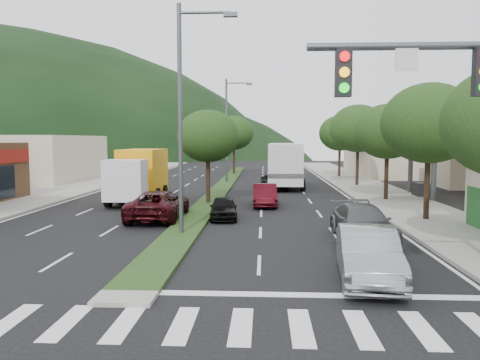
# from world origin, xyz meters

# --- Properties ---
(ground) EXTENTS (160.00, 160.00, 0.00)m
(ground) POSITION_xyz_m (0.00, 0.00, 0.00)
(ground) COLOR black
(ground) RESTS_ON ground
(sidewalk_right) EXTENTS (5.00, 90.00, 0.15)m
(sidewalk_right) POSITION_xyz_m (12.50, 25.00, 0.07)
(sidewalk_right) COLOR gray
(sidewalk_right) RESTS_ON ground
(sidewalk_left) EXTENTS (6.00, 90.00, 0.15)m
(sidewalk_left) POSITION_xyz_m (-13.00, 25.00, 0.07)
(sidewalk_left) COLOR gray
(sidewalk_left) RESTS_ON ground
(median) EXTENTS (1.60, 56.00, 0.12)m
(median) POSITION_xyz_m (0.00, 28.00, 0.06)
(median) COLOR #1E3112
(median) RESTS_ON ground
(crosswalk) EXTENTS (19.00, 2.20, 0.01)m
(crosswalk) POSITION_xyz_m (0.00, -2.00, 0.01)
(crosswalk) COLOR silver
(crosswalk) RESTS_ON ground
(gas_canopy) EXTENTS (12.20, 8.20, 5.25)m
(gas_canopy) POSITION_xyz_m (19.00, 22.00, 4.65)
(gas_canopy) COLOR silver
(gas_canopy) RESTS_ON ground
(bldg_left_far) EXTENTS (9.00, 14.00, 4.60)m
(bldg_left_far) POSITION_xyz_m (-19.00, 34.00, 2.30)
(bldg_left_far) COLOR beige
(bldg_left_far) RESTS_ON ground
(bldg_right_far) EXTENTS (10.00, 16.00, 5.20)m
(bldg_right_far) POSITION_xyz_m (19.50, 44.00, 2.60)
(bldg_right_far) COLOR beige
(bldg_right_far) RESTS_ON ground
(tree_r_b) EXTENTS (4.80, 4.80, 6.94)m
(tree_r_b) POSITION_xyz_m (12.00, 12.00, 5.04)
(tree_r_b) COLOR black
(tree_r_b) RESTS_ON sidewalk_right
(tree_r_c) EXTENTS (4.40, 4.40, 6.48)m
(tree_r_c) POSITION_xyz_m (12.00, 20.00, 4.75)
(tree_r_c) COLOR black
(tree_r_c) RESTS_ON sidewalk_right
(tree_r_d) EXTENTS (5.00, 5.00, 7.17)m
(tree_r_d) POSITION_xyz_m (12.00, 30.00, 5.18)
(tree_r_d) COLOR black
(tree_r_d) RESTS_ON sidewalk_right
(tree_r_e) EXTENTS (4.60, 4.60, 6.71)m
(tree_r_e) POSITION_xyz_m (12.00, 40.00, 4.89)
(tree_r_e) COLOR black
(tree_r_e) RESTS_ON sidewalk_right
(tree_med_near) EXTENTS (4.00, 4.00, 6.02)m
(tree_med_near) POSITION_xyz_m (0.00, 18.00, 4.43)
(tree_med_near) COLOR black
(tree_med_near) RESTS_ON median
(tree_med_far) EXTENTS (4.80, 4.80, 6.94)m
(tree_med_far) POSITION_xyz_m (0.00, 44.00, 5.01)
(tree_med_far) COLOR black
(tree_med_far) RESTS_ON median
(streetlight_near) EXTENTS (2.60, 0.25, 10.00)m
(streetlight_near) POSITION_xyz_m (0.21, 8.00, 5.58)
(streetlight_near) COLOR #47494C
(streetlight_near) RESTS_ON ground
(streetlight_mid) EXTENTS (2.60, 0.25, 10.00)m
(streetlight_mid) POSITION_xyz_m (0.21, 33.00, 5.58)
(streetlight_mid) COLOR #47494C
(streetlight_mid) RESTS_ON ground
(sedan_silver) EXTENTS (2.14, 4.93, 1.58)m
(sedan_silver) POSITION_xyz_m (6.78, 1.70, 0.79)
(sedan_silver) COLOR #929499
(sedan_silver) RESTS_ON ground
(suv_maroon) EXTENTS (2.61, 5.58, 1.54)m
(suv_maroon) POSITION_xyz_m (-1.91, 11.96, 0.77)
(suv_maroon) COLOR #330B0E
(suv_maroon) RESTS_ON ground
(car_queue_a) EXTENTS (1.68, 3.58, 1.19)m
(car_queue_a) POSITION_xyz_m (1.50, 12.26, 0.59)
(car_queue_a) COLOR black
(car_queue_a) RESTS_ON ground
(car_queue_b) EXTENTS (2.30, 5.19, 1.48)m
(car_queue_b) POSITION_xyz_m (7.78, 7.26, 0.74)
(car_queue_b) COLOR #4D4E52
(car_queue_b) RESTS_ON ground
(car_queue_c) EXTENTS (1.54, 4.26, 1.40)m
(car_queue_c) POSITION_xyz_m (3.72, 17.26, 0.70)
(car_queue_c) COLOR #430B12
(car_queue_c) RESTS_ON ground
(car_queue_d) EXTENTS (2.26, 4.90, 1.36)m
(car_queue_d) POSITION_xyz_m (4.50, 26.84, 0.68)
(car_queue_d) COLOR black
(car_queue_d) RESTS_ON ground
(box_truck) EXTENTS (2.90, 7.22, 3.54)m
(box_truck) POSITION_xyz_m (-4.76, 18.85, 1.68)
(box_truck) COLOR silver
(box_truck) RESTS_ON ground
(motorhome) EXTENTS (3.44, 10.12, 3.85)m
(motorhome) POSITION_xyz_m (5.50, 29.35, 2.05)
(motorhome) COLOR silver
(motorhome) RESTS_ON ground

